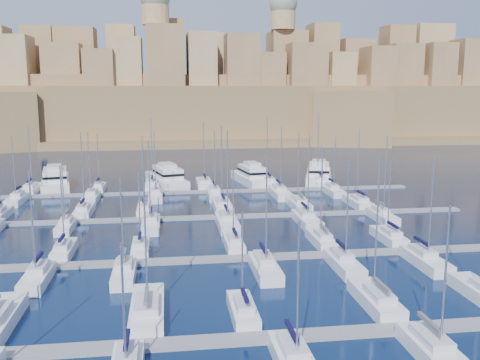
{
  "coord_description": "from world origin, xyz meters",
  "views": [
    {
      "loc": [
        -9.16,
        -76.73,
        21.82
      ],
      "look_at": [
        2.29,
        6.0,
        7.13
      ],
      "focal_mm": 40.0,
      "sensor_mm": 36.0,
      "label": 1
    }
  ],
  "objects": [
    {
      "name": "ground",
      "position": [
        0.0,
        0.0,
        0.0
      ],
      "size": [
        600.0,
        600.0,
        0.0
      ],
      "primitive_type": "plane",
      "color": "black",
      "rests_on": "ground"
    },
    {
      "name": "pontoon_near",
      "position": [
        0.0,
        -34.0,
        0.2
      ],
      "size": [
        84.0,
        2.0,
        0.4
      ],
      "primitive_type": "cube",
      "color": "slate",
      "rests_on": "ground"
    },
    {
      "name": "pontoon_mid_near",
      "position": [
        0.0,
        -12.0,
        0.2
      ],
      "size": [
        84.0,
        2.0,
        0.4
      ],
      "primitive_type": "cube",
      "color": "slate",
      "rests_on": "ground"
    },
    {
      "name": "pontoon_mid_far",
      "position": [
        0.0,
        10.0,
        0.2
      ],
      "size": [
        84.0,
        2.0,
        0.4
      ],
      "primitive_type": "cube",
      "color": "slate",
      "rests_on": "ground"
    },
    {
      "name": "pontoon_far",
      "position": [
        0.0,
        32.0,
        0.2
      ],
      "size": [
        84.0,
        2.0,
        0.4
      ],
      "primitive_type": "cube",
      "color": "slate",
      "rests_on": "ground"
    },
    {
      "name": "sailboat_2",
      "position": [
        -11.33,
        -27.93,
        0.77
      ],
      "size": [
        3.12,
        10.4,
        16.4
      ],
      "color": "white",
      "rests_on": "ground"
    },
    {
      "name": "sailboat_3",
      "position": [
        -2.3,
        -29.24,
        0.7
      ],
      "size": [
        2.32,
        7.73,
        10.65
      ],
      "color": "white",
      "rests_on": "ground"
    },
    {
      "name": "sailboat_4",
      "position": [
        11.27,
        -28.46,
        0.76
      ],
      "size": [
        2.79,
        9.31,
        15.78
      ],
      "color": "white",
      "rests_on": "ground"
    },
    {
      "name": "sailboat_10",
      "position": [
        11.83,
        -39.58,
        0.74
      ],
      "size": [
        2.82,
        9.4,
        13.31
      ],
      "color": "white",
      "rests_on": "ground"
    },
    {
      "name": "sailboat_13",
      "position": [
        -22.74,
        -7.15,
        0.72
      ],
      "size": [
        2.37,
        7.9,
        12.11
      ],
      "color": "white",
      "rests_on": "ground"
    },
    {
      "name": "sailboat_14",
      "position": [
        -12.88,
        -7.4,
        0.7
      ],
      "size": [
        2.22,
        7.39,
        11.04
      ],
      "color": "white",
      "rests_on": "ground"
    },
    {
      "name": "sailboat_15",
      "position": [
        -0.4,
        -7.21,
        0.71
      ],
      "size": [
        2.34,
        7.79,
        11.63
      ],
      "color": "white",
      "rests_on": "ground"
    },
    {
      "name": "sailboat_16",
      "position": [
        11.97,
        -6.95,
        0.74
      ],
      "size": [
        2.49,
        8.31,
        13.91
      ],
      "color": "white",
      "rests_on": "ground"
    },
    {
      "name": "sailboat_17",
      "position": [
        21.92,
        -6.89,
        0.72
      ],
      "size": [
        2.53,
        8.44,
        11.98
      ],
      "color": "white",
      "rests_on": "ground"
    },
    {
      "name": "sailboat_19",
      "position": [
        -23.86,
        -17.14,
        0.73
      ],
      "size": [
        2.55,
        8.51,
        13.22
      ],
      "color": "white",
      "rests_on": "ground"
    },
    {
      "name": "sailboat_20",
      "position": [
        -14.3,
        -17.04,
        0.72
      ],
      "size": [
        2.49,
        8.3,
        12.1
      ],
      "color": "white",
      "rests_on": "ground"
    },
    {
      "name": "sailboat_21",
      "position": [
        2.02,
        -17.48,
        0.74
      ],
      "size": [
        2.76,
        9.19,
        13.92
      ],
      "color": "white",
      "rests_on": "ground"
    },
    {
      "name": "sailboat_22",
      "position": [
        11.74,
        -17.3,
        0.74
      ],
      "size": [
        2.64,
        8.81,
        13.84
      ],
      "color": "white",
      "rests_on": "ground"
    },
    {
      "name": "sailboat_23",
      "position": [
        22.08,
        -17.53,
        0.74
      ],
      "size": [
        2.79,
        9.3,
        13.93
      ],
      "color": "white",
      "rests_on": "ground"
    },
    {
      "name": "sailboat_24",
      "position": [
        -37.03,
        14.92,
        0.74
      ],
      "size": [
        2.42,
        8.06,
        13.93
      ],
      "color": "white",
      "rests_on": "ground"
    },
    {
      "name": "sailboat_25",
      "position": [
        -23.44,
        15.28,
        0.75
      ],
      "size": [
        2.64,
        8.79,
        14.44
      ],
      "color": "white",
      "rests_on": "ground"
    },
    {
      "name": "sailboat_26",
      "position": [
        -13.25,
        14.87,
        0.74
      ],
      "size": [
        2.38,
        7.95,
        13.81
      ],
      "color": "white",
      "rests_on": "ground"
    },
    {
      "name": "sailboat_27",
      "position": [
        0.46,
        15.99,
        0.76
      ],
      "size": [
        3.07,
        10.23,
        15.33
      ],
      "color": "white",
      "rests_on": "ground"
    },
    {
      "name": "sailboat_28",
      "position": [
        14.38,
        15.79,
        0.75
      ],
      "size": [
        2.94,
        9.82,
        14.36
      ],
      "color": "white",
      "rests_on": "ground"
    },
    {
      "name": "sailboat_29",
      "position": [
        25.58,
        15.62,
        0.75
      ],
      "size": [
        2.84,
        9.48,
        14.48
      ],
      "color": "white",
      "rests_on": "ground"
    },
    {
      "name": "sailboat_31",
      "position": [
        -24.72,
        5.36,
        0.71
      ],
      "size": [
        2.24,
        7.48,
        11.41
      ],
      "color": "white",
      "rests_on": "ground"
    },
    {
      "name": "sailboat_32",
      "position": [
        -11.84,
        4.61,
        0.74
      ],
      "size": [
        2.7,
        9.0,
        14.12
      ],
      "color": "white",
      "rests_on": "ground"
    },
    {
      "name": "sailboat_33",
      "position": [
        0.0,
        4.06,
        0.77
      ],
      "size": [
        3.04,
        10.12,
        15.61
      ],
      "color": "white",
      "rests_on": "ground"
    },
    {
      "name": "sailboat_34",
      "position": [
        12.83,
        4.18,
        0.76
      ],
      "size": [
        2.96,
        9.87,
        14.92
      ],
      "color": "white",
      "rests_on": "ground"
    },
    {
      "name": "sailboat_35",
      "position": [
        25.78,
        4.79,
        0.74
      ],
      "size": [
        2.59,
        8.64,
        14.31
      ],
      "color": "white",
      "rests_on": "ground"
    },
    {
      "name": "sailboat_36",
      "position": [
        -37.26,
        37.36,
        0.74
      ],
      "size": [
        2.68,
        8.94,
        14.06
      ],
      "color": "white",
      "rests_on": "ground"
    },
    {
      "name": "sailboat_37",
      "position": [
        -23.42,
        36.67,
        0.72
      ],
      "size": [
        2.26,
        7.54,
        12.28
      ],
      "color": "white",
      "rests_on": "ground"
    },
    {
      "name": "sailboat_38",
      "position": [
        -12.33,
        37.82,
        0.76
      ],
      "size": [
        2.96,
        9.87,
        15.4
      ],
      "color": "white",
      "rests_on": "ground"
    },
    {
      "name": "sailboat_39",
      "position": [
        -1.15,
        38.18,
        0.76
      ],
      "size": [
        3.18,
        10.61,
        14.45
      ],
      "color": "white",
      "rests_on": "ground"
    },
    {
      "name": "sailboat_40",
      "position": [
        12.92,
        38.12,
        0.77
      ],
      "size": [
        3.15,
        10.49,
        15.69
      ],
      "color": "white",
      "rests_on": "ground"
    },
    {
      "name": "sailboat_41",
      "position": [
        24.4,
        37.87,
        0.77
      ],
      "size": [
        2.99,
        9.97,
        16.13
      ],
      "color": "white",
      "rests_on": "ground"
    },
    {
      "name": "sailboat_42",
      "position": [
        -37.42,
        26.83,
        0.73
      ],
      "size": [
        2.57,
        8.56,
        13.14
      ],
      "color": "white",
      "rests_on": "ground"
    },
    {
      "name": "sailboat_43",
      "position": [
        -23.72,
        26.71,
        0.74
      ],
      "size": [
        2.64,
        8.8,
        13.74
      ],
      "color": "white",
      "rests_on": "ground"
    },
    {
      "name": "sailboat_44",
      "position": [
        -11.47,
        26.73,
        0.74
      ],
      "size": [
        2.63,
        8.76,
        13.78
      ],
      "color": "white",
      "rests_on": "ground"
    },
    {
      "name": "sailboat_45",
      "position": [
        0.08,
        26.54,
        0.74
      ],
      "size": [
        2.74,
        9.14,
        13.62
      ],
      "color": "white",
      "rests_on": "ground"
    },
    {
      "name": "sailboat_46",
      "position": [
        13.17,
        26.03,
        0.76
      ],
      "size": [
        3.05,
        10.18,
        14.43
      ],
      "color": "white",
      "rests_on": "ground"
    },
    {
      "name": "sailboat_47",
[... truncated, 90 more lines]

